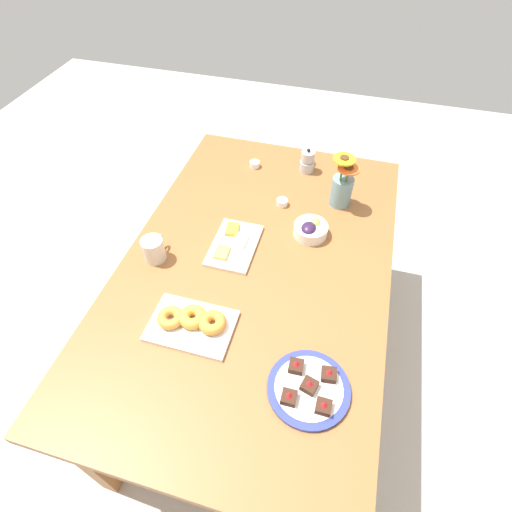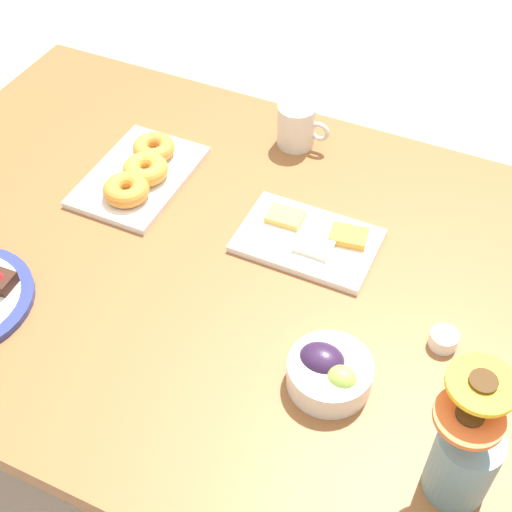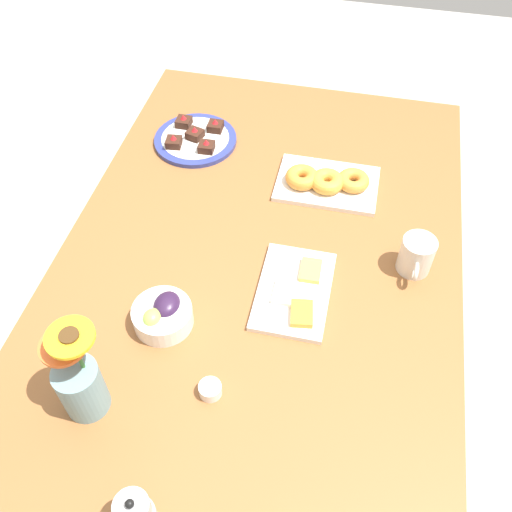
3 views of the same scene
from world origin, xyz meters
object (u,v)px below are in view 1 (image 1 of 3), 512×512
Objects in this scene: dining_table at (256,277)px; croissant_platter at (192,322)px; dessert_plate at (309,388)px; cheese_platter at (234,244)px; jam_cup_honey at (255,164)px; jam_cup_berry at (282,202)px; flower_vase at (342,188)px; grape_bowl at (311,229)px; coffee_mug at (154,249)px; moka_pot at (307,162)px.

croissant_platter is (-0.32, 0.13, 0.11)m from dining_table.
dessert_plate reaches higher than dining_table.
cheese_platter is 0.93× the size of croissant_platter.
jam_cup_berry is (-0.24, -0.19, 0.00)m from jam_cup_honey.
jam_cup_berry is 0.26m from flower_vase.
grape_bowl is at bearing 10.12° from dessert_plate.
grape_bowl is (0.21, -0.17, 0.12)m from dining_table.
dining_table is at bearing -78.37° from coffee_mug.
dessert_plate is (-0.12, -0.41, -0.01)m from croissant_platter.
dining_table is at bearing 149.09° from flower_vase.
dessert_plate is at bearing -156.07° from jam_cup_honey.
dining_table is 6.52× the size of flower_vase.
grape_bowl is at bearing -134.52° from jam_cup_berry.
jam_cup_berry is at bearing -141.09° from jam_cup_honey.
cheese_platter is 1.05× the size of dessert_plate.
dining_table is 6.45× the size of dessert_plate.
croissant_platter is at bearing 74.45° from dessert_plate.
grape_bowl reaches higher than cheese_platter.
jam_cup_berry is at bearing 18.55° from dessert_plate.
dessert_plate is (-0.44, -0.28, 0.10)m from dining_table.
flower_vase reaches higher than grape_bowl.
cheese_platter reaches higher than jam_cup_honey.
grape_bowl is 2.83× the size of jam_cup_berry.
dessert_plate reaches higher than cheese_platter.
jam_cup_berry is at bearing -42.65° from coffee_mug.
dining_table is 0.53m from flower_vase.
grape_bowl reaches higher than jam_cup_honey.
dining_table is 33.33× the size of jam_cup_honey.
jam_cup_honey is 0.46m from flower_vase.
croissant_platter is 1.13× the size of dessert_plate.
flower_vase reaches higher than coffee_mug.
coffee_mug is 0.62m from grape_bowl.
croissant_platter is at bearing 150.47° from grape_bowl.
croissant_platter is 5.83× the size of jam_cup_berry.
croissant_platter is at bearing -177.37° from jam_cup_honey.
moka_pot is (0.42, 0.09, 0.02)m from grape_bowl.
moka_pot reaches higher than dining_table.
flower_vase reaches higher than moka_pot.
dining_table is 13.65× the size of coffee_mug.
coffee_mug is at bearing 101.63° from dining_table.
moka_pot is at bearing -32.68° from coffee_mug.
jam_cup_berry is at bearing 107.69° from flower_vase.
coffee_mug is 0.99× the size of moka_pot.
dining_table is 0.53m from dessert_plate.
dining_table is 0.41m from coffee_mug.
dessert_plate reaches higher than jam_cup_honey.
croissant_platter is at bearing 152.80° from flower_vase.
jam_cup_honey is 1.12m from dessert_plate.
moka_pot reaches higher than jam_cup_honey.
grape_bowl is at bearing 158.68° from flower_vase.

